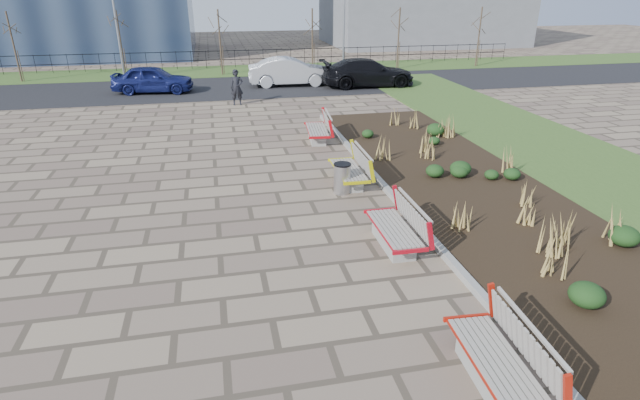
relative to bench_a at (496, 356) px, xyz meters
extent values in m
plane|color=#7E6D57|center=(-3.00, 2.18, -0.50)|extent=(120.00, 120.00, 0.00)
cube|color=black|center=(3.25, 7.18, -0.45)|extent=(4.50, 18.00, 0.10)
cube|color=gray|center=(0.92, 7.18, -0.42)|extent=(0.16, 18.00, 0.15)
cube|color=#33511E|center=(8.00, 7.18, -0.48)|extent=(5.00, 38.00, 0.04)
cube|color=#33511E|center=(-3.00, 30.18, -0.48)|extent=(80.00, 5.00, 0.04)
cube|color=black|center=(-3.00, 24.18, -0.49)|extent=(80.00, 7.00, 0.02)
cylinder|color=#B2B2B7|center=(-0.34, 7.61, -0.08)|extent=(0.47, 0.47, 0.85)
imported|color=black|center=(-2.56, 19.61, 0.35)|extent=(0.62, 0.41, 1.70)
imported|color=#131A55|center=(-6.83, 23.54, 0.24)|extent=(4.40, 2.20, 1.44)
imported|color=#AEB0B6|center=(0.76, 24.08, 0.31)|extent=(4.85, 1.86, 1.58)
imported|color=black|center=(5.07, 22.88, 0.30)|extent=(5.40, 2.27, 1.56)
camera|label=1|loc=(-3.69, -5.05, 4.93)|focal=28.00mm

